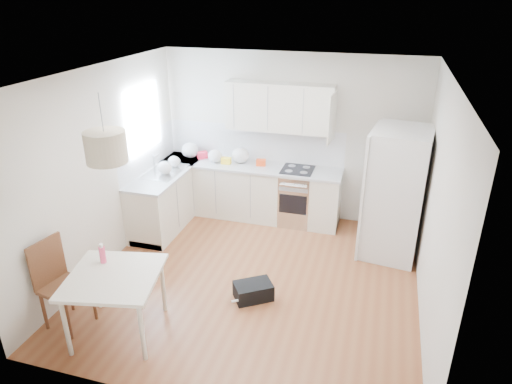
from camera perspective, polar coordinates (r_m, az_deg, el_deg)
floor at (r=6.22m, az=-0.25°, el=-10.85°), size 4.20×4.20×0.00m
ceiling at (r=5.17m, az=-0.31°, el=14.51°), size 4.20×4.20×0.00m
wall_back at (r=7.47m, az=4.29°, el=6.80°), size 4.20×0.00×4.20m
wall_left at (r=6.43m, az=-18.57°, el=2.67°), size 0.00×4.20×4.20m
wall_right at (r=5.41m, az=21.62°, el=-1.85°), size 0.00×4.20×4.20m
window_glassblock at (r=7.23m, az=-13.90°, el=8.87°), size 0.02×1.00×1.00m
cabinets_back at (r=7.66m, az=-0.78°, el=0.03°), size 3.00×0.60×0.88m
cabinets_left at (r=7.57m, az=-10.84°, el=-0.72°), size 0.60×1.80×0.88m
counter_back at (r=7.48m, az=-0.80°, el=3.25°), size 3.02×0.64×0.04m
counter_left at (r=7.39m, az=-11.11°, el=2.52°), size 0.64×1.82×0.04m
backsplash_back at (r=7.65m, az=-0.17°, el=6.17°), size 3.00×0.01×0.58m
backsplash_left at (r=7.42m, az=-13.34°, el=4.95°), size 0.01×1.80×0.58m
upper_cabinets at (r=7.21m, az=2.96°, el=10.53°), size 1.70×0.32×0.75m
range_oven at (r=7.48m, az=5.09°, el=-0.66°), size 0.50×0.61×0.88m
sink at (r=7.35m, az=-11.30°, el=2.49°), size 0.50×0.80×0.16m
refrigerator at (r=6.71m, az=17.15°, el=-0.16°), size 0.99×1.03×1.86m
dining_table at (r=5.24m, az=-17.32°, el=-10.64°), size 1.13×1.13×0.75m
dining_chair at (r=5.61m, az=-22.75°, el=-10.76°), size 0.52×0.52×1.05m
drink_bottle at (r=5.39m, az=-18.66°, el=-7.25°), size 0.08×0.08×0.24m
gym_bag at (r=5.83m, az=-0.35°, el=-12.26°), size 0.55×0.50×0.21m
pendant_lamp at (r=4.59m, az=-18.27°, el=5.36°), size 0.41×0.41×0.31m
grocery_bag_a at (r=7.85m, az=-8.25°, el=5.18°), size 0.29×0.25×0.26m
grocery_bag_b at (r=7.59m, az=-5.12°, el=4.49°), size 0.24×0.21×0.22m
grocery_bag_c at (r=7.53m, az=-1.95°, el=4.60°), size 0.29×0.25×0.26m
grocery_bag_d at (r=7.49m, az=-10.19°, el=3.78°), size 0.20×0.17×0.18m
grocery_bag_e at (r=7.20m, az=-11.33°, el=2.99°), size 0.23×0.20×0.21m
snack_orange at (r=7.43m, az=0.63°, el=3.70°), size 0.17×0.12×0.10m
snack_yellow at (r=7.53m, az=-3.75°, el=3.93°), size 0.15×0.10×0.11m
snack_red at (r=7.82m, az=-6.74°, el=4.61°), size 0.19×0.19×0.12m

